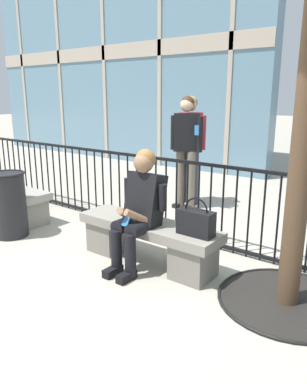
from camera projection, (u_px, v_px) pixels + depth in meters
The scene contains 9 objects.
ground_plane at pixel (148, 262), 3.92m from camera, with size 60.00×60.00×0.00m, color #A8A091.
stone_bench at pixel (148, 238), 3.85m from camera, with size 1.60×0.44×0.45m.
seated_person_with_phone at pixel (139, 206), 3.65m from camera, with size 0.52×0.66×1.21m.
handbag_on_bench at pixel (196, 222), 3.42m from camera, with size 0.35×0.15×0.36m.
bystander_at_railing at pixel (190, 142), 5.81m from camera, with size 0.55×0.39×1.71m.
bystander_further_back at pixel (186, 144), 5.57m from camera, with size 0.55×0.39×1.71m.
plaza_railing at pixel (187, 201), 4.37m from camera, with size 9.04×0.04×0.99m.
stone_bench_far at pixel (6, 199), 5.29m from camera, with size 1.60×0.44×0.45m.
trash_can at pixel (9, 204), 4.54m from camera, with size 0.43×0.43×0.82m.
Camera 1 is at (2.23, -2.83, 1.72)m, focal length 34.42 mm.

